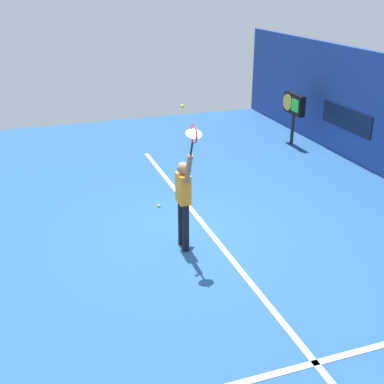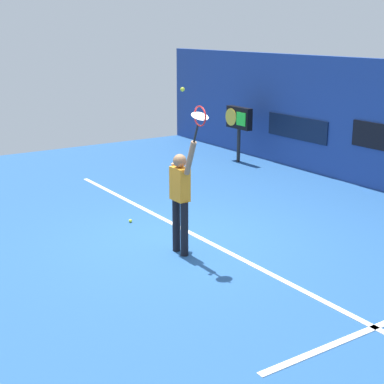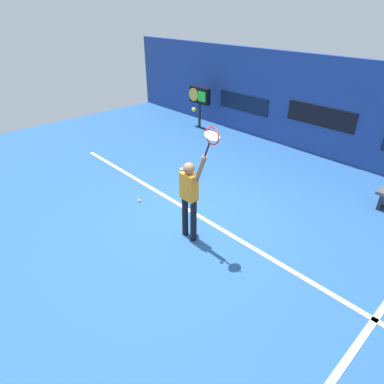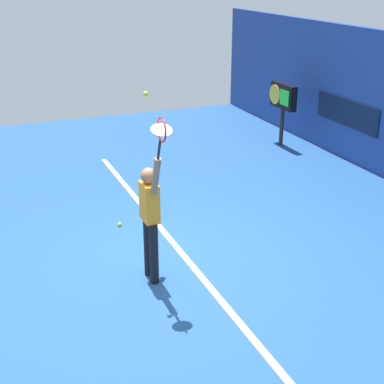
{
  "view_description": "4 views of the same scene",
  "coord_description": "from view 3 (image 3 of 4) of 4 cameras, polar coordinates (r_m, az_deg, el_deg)",
  "views": [
    {
      "loc": [
        8.23,
        -2.82,
        4.64
      ],
      "look_at": [
        0.59,
        -0.17,
        1.16
      ],
      "focal_mm": 46.4,
      "sensor_mm": 36.0,
      "label": 1
    },
    {
      "loc": [
        8.12,
        -5.14,
        3.62
      ],
      "look_at": [
        0.38,
        0.0,
        0.99
      ],
      "focal_mm": 54.17,
      "sensor_mm": 36.0,
      "label": 2
    },
    {
      "loc": [
        4.52,
        -3.99,
        4.21
      ],
      "look_at": [
        0.46,
        -0.2,
        1.03
      ],
      "focal_mm": 30.66,
      "sensor_mm": 36.0,
      "label": 3
    },
    {
      "loc": [
        7.24,
        -2.46,
        4.22
      ],
      "look_at": [
        0.24,
        0.43,
        1.15
      ],
      "focal_mm": 52.65,
      "sensor_mm": 36.0,
      "label": 4
    }
  ],
  "objects": [
    {
      "name": "tennis_ball",
      "position": [
        5.5,
        0.29,
        14.16
      ],
      "size": [
        0.07,
        0.07,
        0.07
      ],
      "primitive_type": "sphere",
      "color": "#CCE033"
    },
    {
      "name": "tennis_player",
      "position": [
        6.35,
        -0.46,
        -0.51
      ],
      "size": [
        0.7,
        0.31,
        1.97
      ],
      "color": "black",
      "rests_on": "ground_plane"
    },
    {
      "name": "spare_ball",
      "position": [
        8.15,
        -9.18,
        -1.48
      ],
      "size": [
        0.07,
        0.07,
        0.07
      ],
      "primitive_type": "sphere",
      "color": "#CCE033",
      "rests_on": "ground_plane"
    },
    {
      "name": "sponsor_banner_portside",
      "position": [
        12.57,
        8.87,
        15.04
      ],
      "size": [
        2.2,
        0.03,
        0.6
      ],
      "primitive_type": "cube",
      "color": "#0C1933"
    },
    {
      "name": "back_wall",
      "position": [
        11.04,
        21.91,
        13.42
      ],
      "size": [
        18.0,
        0.2,
        2.98
      ],
      "primitive_type": "cube",
      "color": "navy",
      "rests_on": "ground_plane"
    },
    {
      "name": "sponsor_banner_center",
      "position": [
        10.99,
        21.38,
        12.16
      ],
      "size": [
        2.2,
        0.03,
        0.6
      ],
      "primitive_type": "cube",
      "color": "black"
    },
    {
      "name": "court_baseline",
      "position": [
        7.57,
        0.85,
        -4.02
      ],
      "size": [
        10.0,
        0.1,
        0.01
      ],
      "primitive_type": "cube",
      "color": "white",
      "rests_on": "ground_plane"
    },
    {
      "name": "tennis_racket",
      "position": [
        5.43,
        3.43,
        9.47
      ],
      "size": [
        0.41,
        0.27,
        0.62
      ],
      "color": "black"
    },
    {
      "name": "scoreboard_clock",
      "position": [
        12.93,
        1.33,
        16.21
      ],
      "size": [
        0.96,
        0.2,
        1.54
      ],
      "color": "black",
      "rests_on": "ground_plane"
    },
    {
      "name": "ground_plane",
      "position": [
        7.36,
        -1.28,
        -5.17
      ],
      "size": [
        18.0,
        18.0,
        0.0
      ],
      "primitive_type": "plane",
      "color": "#23518C"
    }
  ]
}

